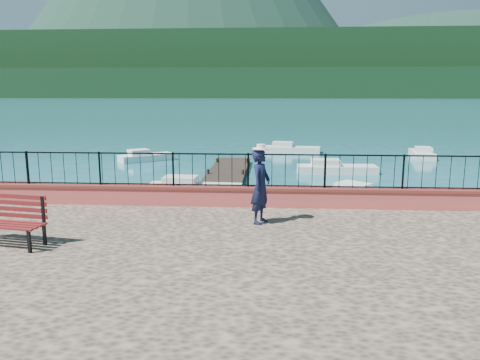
# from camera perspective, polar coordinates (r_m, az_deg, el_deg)

# --- Properties ---
(ground) EXTENTS (2000.00, 2000.00, 0.00)m
(ground) POSITION_cam_1_polar(r_m,az_deg,el_deg) (10.64, 1.59, -14.37)
(ground) COLOR #19596B
(ground) RESTS_ON ground
(parapet) EXTENTS (28.00, 0.46, 0.58)m
(parapet) POSITION_cam_1_polar(r_m,az_deg,el_deg) (13.67, 2.25, -2.02)
(parapet) COLOR #C34649
(parapet) RESTS_ON promenade
(railing) EXTENTS (27.00, 0.05, 0.95)m
(railing) POSITION_cam_1_polar(r_m,az_deg,el_deg) (13.52, 2.27, 1.14)
(railing) COLOR black
(railing) RESTS_ON parapet
(dock) EXTENTS (2.00, 16.00, 0.30)m
(dock) POSITION_cam_1_polar(r_m,az_deg,el_deg) (22.18, -2.32, -0.56)
(dock) COLOR #2D231C
(dock) RESTS_ON ground
(far_forest) EXTENTS (900.00, 60.00, 18.00)m
(far_forest) POSITION_cam_1_polar(r_m,az_deg,el_deg) (309.65, 3.89, 11.64)
(far_forest) COLOR black
(far_forest) RESTS_ON ground
(foothills) EXTENTS (900.00, 120.00, 44.00)m
(foothills) POSITION_cam_1_polar(r_m,az_deg,el_deg) (370.03, 3.93, 13.52)
(foothills) COLOR black
(foothills) RESTS_ON ground
(companion_hill) EXTENTS (448.00, 384.00, 180.00)m
(companion_hill) POSITION_cam_1_polar(r_m,az_deg,el_deg) (610.51, 25.33, 9.39)
(companion_hill) COLOR #142D23
(companion_hill) RESTS_ON ground
(park_bench) EXTENTS (2.05, 0.96, 1.10)m
(park_bench) POSITION_cam_1_polar(r_m,az_deg,el_deg) (11.49, -27.06, -5.55)
(park_bench) COLOR black
(park_bench) RESTS_ON promenade
(person) EXTENTS (0.67, 0.81, 1.90)m
(person) POSITION_cam_1_polar(r_m,az_deg,el_deg) (11.81, 2.54, -0.79)
(person) COLOR black
(person) RESTS_ON promenade
(hat) EXTENTS (0.44, 0.44, 0.12)m
(hat) POSITION_cam_1_polar(r_m,az_deg,el_deg) (11.65, 2.58, 4.08)
(hat) COLOR white
(hat) RESTS_ON person
(boat_0) EXTENTS (4.23, 1.54, 0.80)m
(boat_0) POSITION_cam_1_polar(r_m,az_deg,el_deg) (20.90, -5.62, -0.61)
(boat_0) COLOR silver
(boat_0) RESTS_ON ground
(boat_1) EXTENTS (3.60, 3.35, 0.80)m
(boat_1) POSITION_cam_1_polar(r_m,az_deg,el_deg) (19.68, 14.98, -1.65)
(boat_1) COLOR white
(boat_1) RESTS_ON ground
(boat_2) EXTENTS (4.41, 1.48, 0.80)m
(boat_2) POSITION_cam_1_polar(r_m,az_deg,el_deg) (26.64, 11.75, 1.69)
(boat_2) COLOR silver
(boat_2) RESTS_ON ground
(boat_3) EXTENTS (3.61, 3.14, 0.80)m
(boat_3) POSITION_cam_1_polar(r_m,az_deg,el_deg) (31.33, -11.33, 3.05)
(boat_3) COLOR silver
(boat_3) RESTS_ON ground
(boat_4) EXTENTS (4.40, 1.87, 0.80)m
(boat_4) POSITION_cam_1_polar(r_m,az_deg,el_deg) (35.15, 6.27, 4.03)
(boat_4) COLOR silver
(boat_4) RESTS_ON ground
(boat_5) EXTENTS (1.73, 3.51, 0.80)m
(boat_5) POSITION_cam_1_polar(r_m,az_deg,el_deg) (34.67, 21.31, 3.25)
(boat_5) COLOR silver
(boat_5) RESTS_ON ground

